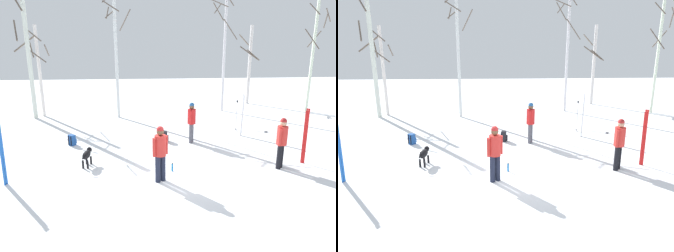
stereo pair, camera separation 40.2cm
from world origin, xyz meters
The scene contains 19 objects.
ground_plane centered at (0.00, 0.00, 0.00)m, with size 60.00×60.00×0.00m, color white.
person_0 centered at (-0.66, -0.39, 0.98)m, with size 0.47×0.34×1.72m.
person_1 centered at (3.37, 0.23, 0.98)m, with size 0.39×0.40×1.72m.
person_2 centered at (0.91, 3.24, 0.98)m, with size 0.34×0.49×1.72m.
dog centered at (-3.05, 1.05, 0.39)m, with size 0.30×0.89×0.57m.
ski_pair_planted_0 centered at (4.36, 0.56, 0.96)m, with size 0.14×0.10×1.94m.
ski_pair_planted_1 centered at (-5.19, -0.16, 1.01)m, with size 0.08×0.16×2.03m.
ski_pair_planted_2 centered at (3.38, 4.03, 0.96)m, with size 0.18×0.20×1.93m.
ski_pair_lying_0 centered at (4.75, 4.36, 0.01)m, with size 1.51×1.21×0.05m.
ski_poles_0 centered at (3.38, 4.83, 0.79)m, with size 0.07×0.21×1.49m.
backpack_0 centered at (-4.03, 3.35, 0.21)m, with size 0.34×0.34×0.44m.
backpack_1 centered at (-0.18, 3.50, 0.21)m, with size 0.31×0.29×0.44m.
water_bottle_0 centered at (-0.23, 0.30, 0.13)m, with size 0.06×0.06×0.28m.
birch_tree_0 centered at (-7.16, 8.50, 3.42)m, with size 1.02×1.53×6.80m.
birch_tree_1 centered at (-6.83, 9.02, 2.69)m, with size 1.07×1.14×5.11m.
birch_tree_2 centered at (-2.44, 8.29, 3.63)m, with size 1.54×1.47×7.18m.
birch_tree_3 centered at (3.96, 9.47, 3.86)m, with size 1.63×1.71×7.24m.
birch_tree_4 centered at (6.49, 11.77, 2.79)m, with size 1.40×1.34×5.39m.
birch_tree_5 centered at (9.24, 8.72, 3.50)m, with size 1.53×1.35×6.63m.
Camera 1 is at (-1.24, -8.52, 3.89)m, focal length 31.44 mm.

